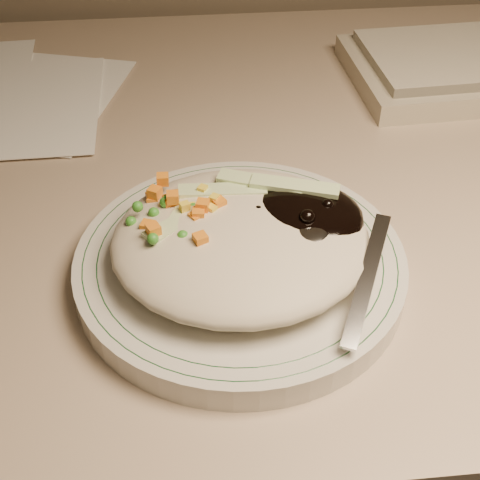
{
  "coord_description": "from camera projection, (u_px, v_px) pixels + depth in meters",
  "views": [
    {
      "loc": [
        -0.12,
        0.84,
        1.1
      ],
      "look_at": [
        -0.09,
        1.21,
        0.78
      ],
      "focal_mm": 50.0,
      "sensor_mm": 36.0,
      "label": 1
    }
  ],
  "objects": [
    {
      "name": "desk",
      "position": [
        299.0,
        295.0,
        0.79
      ],
      "size": [
        1.4,
        0.7,
        0.74
      ],
      "color": "tan",
      "rests_on": "ground"
    },
    {
      "name": "plate",
      "position": [
        240.0,
        265.0,
        0.52
      ],
      "size": [
        0.25,
        0.25,
        0.02
      ],
      "primitive_type": "cylinder",
      "color": "beige",
      "rests_on": "desk"
    },
    {
      "name": "plate_rim",
      "position": [
        240.0,
        256.0,
        0.51
      ],
      "size": [
        0.24,
        0.24,
        0.0
      ],
      "color": "#144723",
      "rests_on": "plate"
    },
    {
      "name": "meal",
      "position": [
        246.0,
        235.0,
        0.49
      ],
      "size": [
        0.21,
        0.19,
        0.05
      ],
      "color": "#B4A892",
      "rests_on": "plate"
    }
  ]
}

